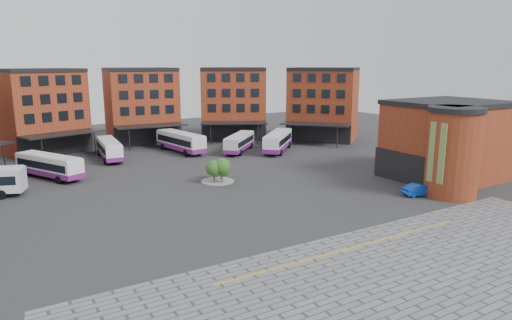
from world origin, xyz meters
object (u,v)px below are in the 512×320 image
bus_e (239,142)px  tree_island (219,169)px  bus_d (180,141)px  bus_b (49,166)px  blue_car (420,190)px  bus_c (109,149)px  bus_f (278,141)px

bus_e → tree_island: bearing=-80.6°
tree_island → bus_d: bus_d is taller
bus_b → blue_car: bus_b is taller
bus_d → bus_b: bearing=-168.6°
bus_c → bus_f: size_ratio=1.09×
tree_island → bus_e: 21.44m
tree_island → bus_c: size_ratio=0.38×
bus_b → bus_f: bus_f is taller
tree_island → bus_c: (-8.95, 22.63, -0.16)m
bus_c → bus_d: bus_d is taller
bus_f → blue_car: bearing=-45.8°
bus_b → bus_f: size_ratio=1.08×
bus_d → bus_e: size_ratio=1.33×
bus_b → bus_f: bearing=-27.3°
bus_f → tree_island: bearing=-97.2°
bus_d → tree_island: bearing=-107.6°
bus_f → bus_c: bearing=-151.5°
bus_b → blue_car: bearing=-68.3°
bus_c → bus_e: 22.11m
tree_island → bus_c: 24.33m
bus_e → bus_f: size_ratio=0.91×
bus_b → bus_c: bus_b is taller
bus_e → blue_car: 35.54m
tree_island → bus_c: tree_island is taller
bus_c → bus_f: bus_f is taller
blue_car → tree_island: bearing=60.5°
bus_c → bus_e: (21.48, -5.23, -0.05)m
bus_b → bus_d: bus_d is taller
bus_b → bus_d: size_ratio=0.89×
bus_c → blue_car: 48.53m
bus_d → bus_e: bearing=-37.7°
tree_island → blue_car: size_ratio=1.01×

